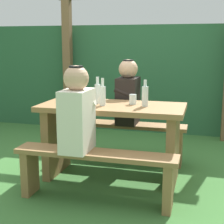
% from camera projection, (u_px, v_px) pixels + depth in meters
% --- Properties ---
extents(ground_plane, '(12.00, 12.00, 0.00)m').
position_uv_depth(ground_plane, '(112.00, 178.00, 3.51)').
color(ground_plane, '#3A6E32').
extents(hedge_backdrop, '(6.40, 0.61, 1.60)m').
position_uv_depth(hedge_backdrop, '(149.00, 78.00, 5.43)').
color(hedge_backdrop, '#285735').
rests_on(hedge_backdrop, ground_plane).
extents(pergola_post_left, '(0.12, 0.12, 1.96)m').
position_uv_depth(pergola_post_left, '(68.00, 67.00, 5.25)').
color(pergola_post_left, brown).
rests_on(pergola_post_left, ground_plane).
extents(picnic_table, '(1.40, 0.64, 0.75)m').
position_uv_depth(picnic_table, '(112.00, 129.00, 3.40)').
color(picnic_table, olive).
rests_on(picnic_table, ground_plane).
extents(bench_near, '(1.40, 0.24, 0.45)m').
position_uv_depth(bench_near, '(95.00, 166.00, 2.93)').
color(bench_near, olive).
rests_on(bench_near, ground_plane).
extents(bench_far, '(1.40, 0.24, 0.45)m').
position_uv_depth(bench_far, '(124.00, 134.00, 3.96)').
color(bench_far, olive).
rests_on(bench_far, ground_plane).
extents(person_white_shirt, '(0.25, 0.35, 0.72)m').
position_uv_depth(person_white_shirt, '(77.00, 112.00, 2.88)').
color(person_white_shirt, silver).
rests_on(person_white_shirt, bench_near).
extents(person_black_coat, '(0.25, 0.35, 0.72)m').
position_uv_depth(person_black_coat, '(128.00, 94.00, 3.85)').
color(person_black_coat, black).
rests_on(person_black_coat, bench_far).
extents(drinking_glass, '(0.07, 0.07, 0.10)m').
position_uv_depth(drinking_glass, '(133.00, 99.00, 3.37)').
color(drinking_glass, silver).
rests_on(drinking_glass, picnic_table).
extents(bottle_left, '(0.06, 0.06, 0.26)m').
position_uv_depth(bottle_left, '(98.00, 93.00, 3.41)').
color(bottle_left, silver).
rests_on(bottle_left, picnic_table).
extents(bottle_right, '(0.06, 0.06, 0.25)m').
position_uv_depth(bottle_right, '(145.00, 95.00, 3.26)').
color(bottle_right, silver).
rests_on(bottle_right, picnic_table).
extents(bottle_center, '(0.06, 0.06, 0.26)m').
position_uv_depth(bottle_center, '(103.00, 95.00, 3.29)').
color(bottle_center, silver).
rests_on(bottle_center, picnic_table).
extents(cell_phone, '(0.11, 0.15, 0.01)m').
position_uv_depth(cell_phone, '(87.00, 105.00, 3.33)').
color(cell_phone, black).
rests_on(cell_phone, picnic_table).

